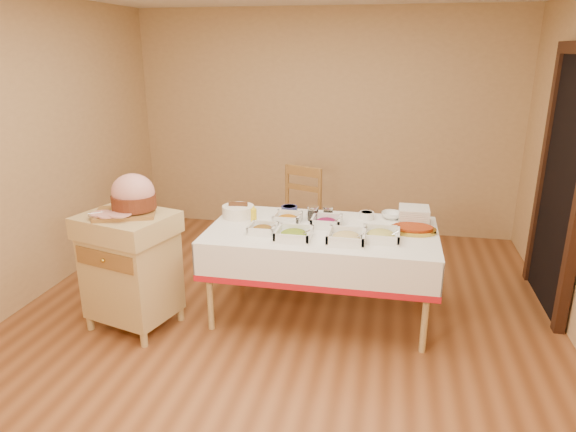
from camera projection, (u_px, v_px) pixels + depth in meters
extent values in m
plane|color=brown|center=(278.00, 328.00, 4.13)|extent=(5.00, 5.00, 0.00)
plane|color=tan|center=(324.00, 124.00, 6.06)|extent=(4.50, 0.00, 4.50)
plane|color=tan|center=(75.00, 370.00, 1.40)|extent=(4.50, 0.00, 4.50)
plane|color=tan|center=(7.00, 157.00, 4.16)|extent=(0.00, 5.00, 5.00)
cube|color=black|center=(563.00, 188.00, 4.22)|extent=(0.06, 0.90, 2.10)
cube|color=black|center=(544.00, 174.00, 4.69)|extent=(0.08, 0.10, 2.10)
cube|color=tan|center=(322.00, 233.00, 4.13)|extent=(1.80, 1.00, 0.04)
cylinder|color=tan|center=(210.00, 288.00, 4.01)|extent=(0.05, 0.05, 0.71)
cylinder|color=tan|center=(241.00, 249.00, 4.79)|extent=(0.05, 0.05, 0.71)
cylinder|color=tan|center=(426.00, 309.00, 3.69)|extent=(0.05, 0.05, 0.71)
cylinder|color=tan|center=(421.00, 263.00, 4.48)|extent=(0.05, 0.05, 0.71)
cube|color=white|center=(322.00, 230.00, 4.12)|extent=(1.82, 1.02, 0.01)
cube|color=tan|center=(132.00, 275.00, 4.05)|extent=(0.73, 0.65, 0.66)
cube|color=tan|center=(127.00, 225.00, 3.92)|extent=(0.78, 0.71, 0.17)
cube|color=olive|center=(112.00, 261.00, 3.74)|extent=(0.54, 0.15, 0.13)
sphere|color=gold|center=(111.00, 262.00, 3.73)|extent=(0.03, 0.03, 0.03)
cylinder|color=tan|center=(90.00, 328.00, 4.01)|extent=(0.06, 0.06, 0.11)
cylinder|color=tan|center=(119.00, 302.00, 4.42)|extent=(0.06, 0.06, 0.11)
cylinder|color=tan|center=(156.00, 336.00, 3.91)|extent=(0.06, 0.06, 0.11)
cylinder|color=tan|center=(179.00, 309.00, 4.32)|extent=(0.06, 0.06, 0.11)
cube|color=olive|center=(293.00, 220.00, 5.16)|extent=(0.58, 0.57, 0.03)
cylinder|color=olive|center=(266.00, 246.00, 5.18)|extent=(0.04, 0.04, 0.49)
cylinder|color=olive|center=(287.00, 235.00, 5.50)|extent=(0.04, 0.04, 0.49)
cylinder|color=olive|center=(299.00, 254.00, 4.98)|extent=(0.04, 0.04, 0.49)
cylinder|color=olive|center=(319.00, 242.00, 5.30)|extent=(0.04, 0.04, 0.49)
cylinder|color=olive|center=(287.00, 189.00, 5.34)|extent=(0.04, 0.04, 0.52)
cylinder|color=olive|center=(320.00, 195.00, 5.14)|extent=(0.04, 0.04, 0.52)
cube|color=olive|center=(303.00, 171.00, 5.17)|extent=(0.40, 0.18, 0.10)
cube|color=olive|center=(126.00, 213.00, 3.89)|extent=(0.44, 0.35, 0.03)
ellipsoid|color=#E09891|center=(133.00, 192.00, 3.87)|extent=(0.33, 0.30, 0.28)
cylinder|color=#622A16|center=(134.00, 202.00, 3.89)|extent=(0.33, 0.33, 0.11)
cube|color=silver|center=(106.00, 217.00, 3.73)|extent=(0.28, 0.12, 0.00)
cylinder|color=silver|center=(111.00, 211.00, 3.85)|extent=(0.32, 0.09, 0.01)
cube|color=white|center=(263.00, 231.00, 4.05)|extent=(0.21, 0.21, 0.01)
ellipsoid|color=#B21415|center=(263.00, 229.00, 4.04)|extent=(0.16, 0.16, 0.06)
cylinder|color=silver|center=(268.00, 230.00, 4.01)|extent=(0.13, 0.01, 0.09)
cube|color=white|center=(294.00, 237.00, 3.92)|extent=(0.27, 0.27, 0.02)
ellipsoid|color=#AF9E16|center=(294.00, 234.00, 3.91)|extent=(0.20, 0.20, 0.07)
cylinder|color=silver|center=(301.00, 236.00, 3.87)|extent=(0.15, 0.01, 0.11)
cube|color=white|center=(346.00, 240.00, 3.85)|extent=(0.28, 0.28, 0.02)
ellipsoid|color=tan|center=(346.00, 237.00, 3.84)|extent=(0.21, 0.21, 0.07)
cylinder|color=silver|center=(354.00, 239.00, 3.80)|extent=(0.16, 0.01, 0.11)
cube|color=white|center=(381.00, 238.00, 3.90)|extent=(0.28, 0.28, 0.01)
ellipsoid|color=tan|center=(381.00, 235.00, 3.89)|extent=(0.21, 0.21, 0.07)
cylinder|color=silver|center=(389.00, 236.00, 3.85)|extent=(0.14, 0.01, 0.11)
cube|color=white|center=(288.00, 221.00, 4.29)|extent=(0.22, 0.22, 0.02)
ellipsoid|color=#AE640D|center=(288.00, 218.00, 4.28)|extent=(0.17, 0.17, 0.06)
cylinder|color=silver|center=(293.00, 219.00, 4.25)|extent=(0.15, 0.01, 0.11)
cube|color=white|center=(326.00, 225.00, 4.19)|extent=(0.24, 0.24, 0.02)
ellipsoid|color=maroon|center=(326.00, 222.00, 4.18)|extent=(0.18, 0.18, 0.06)
cylinder|color=silver|center=(332.00, 223.00, 4.15)|extent=(0.16, 0.01, 0.11)
cylinder|color=white|center=(242.00, 208.00, 4.57)|extent=(0.11, 0.11, 0.05)
cylinder|color=black|center=(241.00, 207.00, 4.56)|extent=(0.09, 0.09, 0.02)
cylinder|color=navy|center=(289.00, 209.00, 4.52)|extent=(0.14, 0.14, 0.06)
cylinder|color=maroon|center=(289.00, 207.00, 4.51)|extent=(0.11, 0.11, 0.02)
cylinder|color=white|center=(367.00, 215.00, 4.36)|extent=(0.12, 0.12, 0.06)
cylinder|color=#AE640D|center=(367.00, 213.00, 4.35)|extent=(0.10, 0.10, 0.02)
imported|color=white|center=(316.00, 216.00, 4.39)|extent=(0.16, 0.16, 0.04)
imported|color=white|center=(392.00, 215.00, 4.37)|extent=(0.23, 0.23, 0.05)
cylinder|color=silver|center=(313.00, 214.00, 4.31)|extent=(0.09, 0.09, 0.11)
cylinder|color=silver|center=(313.00, 207.00, 4.29)|extent=(0.10, 0.10, 0.01)
cylinder|color=black|center=(313.00, 216.00, 4.32)|extent=(0.08, 0.08, 0.08)
cylinder|color=silver|center=(328.00, 214.00, 4.34)|extent=(0.08, 0.08, 0.10)
cylinder|color=silver|center=(328.00, 207.00, 4.33)|extent=(0.09, 0.09, 0.01)
cylinder|color=black|center=(328.00, 215.00, 4.35)|extent=(0.07, 0.07, 0.07)
cylinder|color=yellow|center=(254.00, 216.00, 4.24)|extent=(0.05, 0.05, 0.12)
cone|color=yellow|center=(254.00, 207.00, 4.21)|extent=(0.03, 0.03, 0.03)
cylinder|color=white|center=(238.00, 211.00, 4.40)|extent=(0.27, 0.27, 0.10)
cube|color=white|center=(413.00, 222.00, 4.26)|extent=(0.24, 0.24, 0.01)
cube|color=white|center=(413.00, 221.00, 4.26)|extent=(0.24, 0.24, 0.01)
cube|color=white|center=(413.00, 219.00, 4.25)|extent=(0.24, 0.24, 0.01)
cube|color=white|center=(414.00, 217.00, 4.25)|extent=(0.24, 0.24, 0.01)
cube|color=white|center=(414.00, 215.00, 4.24)|extent=(0.24, 0.24, 0.01)
cube|color=white|center=(414.00, 214.00, 4.24)|extent=(0.24, 0.24, 0.01)
cube|color=white|center=(414.00, 212.00, 4.23)|extent=(0.24, 0.24, 0.01)
cube|color=white|center=(414.00, 210.00, 4.23)|extent=(0.24, 0.24, 0.01)
cube|color=white|center=(414.00, 208.00, 4.22)|extent=(0.24, 0.24, 0.01)
ellipsoid|color=gold|center=(413.00, 230.00, 4.05)|extent=(0.37, 0.26, 0.03)
ellipsoid|color=#9E3511|center=(413.00, 228.00, 4.05)|extent=(0.31, 0.22, 0.04)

